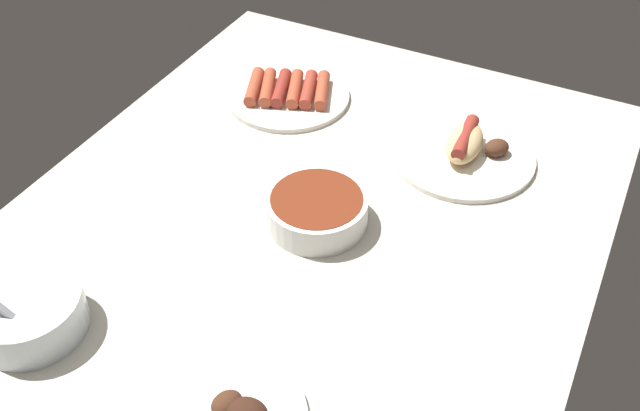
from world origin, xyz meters
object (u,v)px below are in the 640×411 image
at_px(plate_hotdog_assembled, 465,150).
at_px(plate_sausages, 288,93).
at_px(bowl_chili, 317,209).
at_px(bowl_coleslaw, 28,311).

distance_m(plate_hotdog_assembled, plate_sausages, 0.37).
distance_m(plate_hotdog_assembled, bowl_chili, 0.31).
bearing_deg(plate_hotdog_assembled, plate_sausages, -94.03).
bearing_deg(plate_sausages, bowl_chili, 35.87).
height_order(plate_hotdog_assembled, plate_sausages, plate_hotdog_assembled).
bearing_deg(plate_hotdog_assembled, bowl_coleslaw, -32.93).
bearing_deg(bowl_coleslaw, bowl_chili, 145.34).
xyz_separation_m(bowl_coleslaw, plate_sausages, (-0.65, 0.04, -0.02)).
xyz_separation_m(plate_hotdog_assembled, bowl_coleslaw, (0.63, -0.41, 0.02)).
relative_size(bowl_coleslaw, bowl_chili, 0.94).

